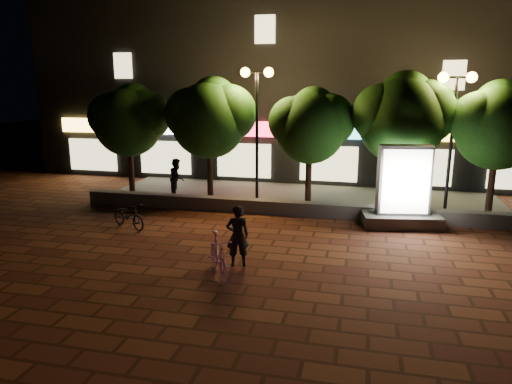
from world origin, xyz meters
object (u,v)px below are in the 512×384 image
(tree_left, at_px, (210,115))
(ad_kiosk, at_px, (403,194))
(tree_far_left, at_px, (130,118))
(scooter_parked, at_px, (129,216))
(tree_right, at_px, (404,115))
(street_lamp_right, at_px, (455,107))
(scooter_pink, at_px, (218,256))
(tree_far_right, at_px, (500,122))
(rider, at_px, (238,236))
(tree_mid, at_px, (311,123))
(street_lamp_left, at_px, (257,101))
(pedestrian, at_px, (177,178))

(tree_left, height_order, ad_kiosk, tree_left)
(tree_far_left, bearing_deg, scooter_parked, -64.65)
(scooter_parked, bearing_deg, tree_right, -37.70)
(street_lamp_right, bearing_deg, ad_kiosk, -134.00)
(street_lamp_right, relative_size, ad_kiosk, 1.82)
(tree_left, relative_size, ad_kiosk, 1.79)
(scooter_parked, bearing_deg, street_lamp_right, -42.57)
(scooter_pink, xyz_separation_m, scooter_parked, (-4.11, 3.13, -0.12))
(tree_far_right, relative_size, ad_kiosk, 1.74)
(ad_kiosk, distance_m, rider, 6.38)
(tree_far_left, distance_m, tree_mid, 7.50)
(tree_left, xyz_separation_m, street_lamp_left, (1.95, -0.26, 0.58))
(tree_far_left, xyz_separation_m, tree_mid, (7.50, -0.00, -0.08))
(tree_far_right, relative_size, scooter_parked, 2.98)
(tree_left, height_order, tree_mid, tree_left)
(street_lamp_right, xyz_separation_m, pedestrian, (-10.42, 0.15, -3.01))
(street_lamp_left, bearing_deg, tree_far_left, 177.24)
(scooter_pink, bearing_deg, tree_far_left, 100.02)
(scooter_pink, bearing_deg, tree_left, 79.81)
(tree_left, xyz_separation_m, street_lamp_right, (8.95, -0.26, 0.45))
(street_lamp_right, bearing_deg, rider, -133.94)
(tree_far_left, distance_m, tree_right, 10.81)
(scooter_parked, bearing_deg, pedestrian, 26.24)
(tree_far_left, bearing_deg, pedestrian, -3.08)
(tree_far_right, xyz_separation_m, street_lamp_right, (-1.55, -0.26, 0.53))
(tree_mid, height_order, tree_right, tree_right)
(tree_left, bearing_deg, street_lamp_right, -1.68)
(pedestrian, bearing_deg, tree_far_left, 75.91)
(street_lamp_left, xyz_separation_m, pedestrian, (-3.42, 0.15, -3.14))
(ad_kiosk, xyz_separation_m, rider, (-4.42, -4.59, -0.28))
(tree_far_left, height_order, tree_far_right, tree_far_right)
(tree_mid, distance_m, tree_far_right, 6.50)
(tree_right, bearing_deg, street_lamp_right, -9.10)
(tree_left, relative_size, scooter_pink, 2.71)
(tree_far_right, distance_m, scooter_pink, 11.15)
(street_lamp_right, bearing_deg, tree_left, 178.32)
(tree_mid, bearing_deg, tree_far_left, 180.00)
(tree_mid, height_order, tree_far_right, tree_far_right)
(ad_kiosk, relative_size, scooter_pink, 1.52)
(ad_kiosk, distance_m, scooter_parked, 9.12)
(street_lamp_left, bearing_deg, tree_right, 2.81)
(street_lamp_right, bearing_deg, tree_far_right, 9.61)
(rider, height_order, pedestrian, pedestrian)
(scooter_parked, bearing_deg, street_lamp_left, -14.36)
(street_lamp_left, bearing_deg, ad_kiosk, -17.60)
(scooter_pink, bearing_deg, scooter_parked, 112.98)
(street_lamp_left, bearing_deg, scooter_parked, -131.03)
(street_lamp_right, bearing_deg, pedestrian, 179.15)
(tree_far_left, xyz_separation_m, tree_far_right, (14.00, 0.00, 0.08))
(tree_far_left, xyz_separation_m, ad_kiosk, (10.81, -1.96, -2.19))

